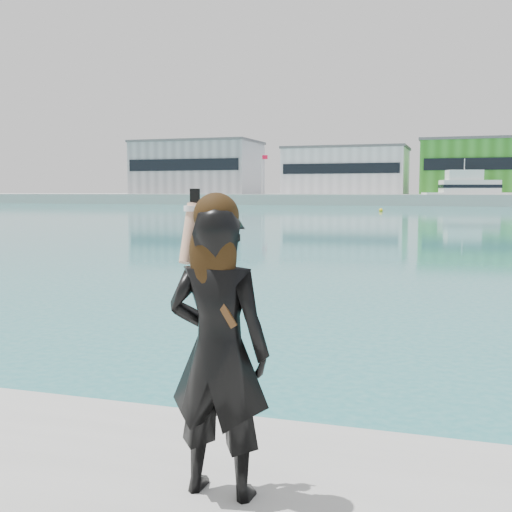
{
  "coord_description": "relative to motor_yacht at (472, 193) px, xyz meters",
  "views": [
    {
      "loc": [
        0.77,
        -3.61,
        2.55
      ],
      "look_at": [
        -0.53,
        0.43,
        2.12
      ],
      "focal_mm": 45.0,
      "sensor_mm": 36.0,
      "label": 1
    }
  ],
  "objects": [
    {
      "name": "far_quay",
      "position": [
        -2.33,
        15.44,
        -1.3
      ],
      "size": [
        320.0,
        40.0,
        2.0
      ],
      "primitive_type": "cube",
      "color": "#9E9E99",
      "rests_on": "ground"
    },
    {
      "name": "warehouse_grey_left",
      "position": [
        -57.33,
        13.42,
        5.46
      ],
      "size": [
        26.52,
        16.36,
        11.5
      ],
      "color": "gray",
      "rests_on": "far_quay"
    },
    {
      "name": "warehouse_white",
      "position": [
        -24.33,
        13.42,
        4.46
      ],
      "size": [
        24.48,
        15.35,
        9.5
      ],
      "color": "silver",
      "rests_on": "far_quay"
    },
    {
      "name": "warehouse_green",
      "position": [
        5.67,
        13.42,
        4.96
      ],
      "size": [
        30.6,
        16.36,
        10.5
      ],
      "color": "#2E8220",
      "rests_on": "far_quay"
    },
    {
      "name": "flagpole_left",
      "position": [
        -40.24,
        6.44,
        4.24
      ],
      "size": [
        1.28,
        0.16,
        8.0
      ],
      "color": "silver",
      "rests_on": "far_quay"
    },
    {
      "name": "motor_yacht",
      "position": [
        0.0,
        0.0,
        0.0
      ],
      "size": [
        18.19,
        9.19,
        8.18
      ],
      "rotation": [
        0.0,
        0.0,
        0.26
      ],
      "color": "white",
      "rests_on": "ground"
    },
    {
      "name": "buoy_far",
      "position": [
        -11.33,
        -36.14,
        -2.3
      ],
      "size": [
        0.5,
        0.5,
        0.5
      ],
      "primitive_type": "sphere",
      "color": "yellow",
      "rests_on": "ground"
    },
    {
      "name": "woman",
      "position": [
        -2.86,
        -114.84,
        -0.61
      ],
      "size": [
        0.62,
        0.41,
        1.76
      ],
      "rotation": [
        0.0,
        0.0,
        3.12
      ],
      "color": "black",
      "rests_on": "near_quay"
    }
  ]
}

